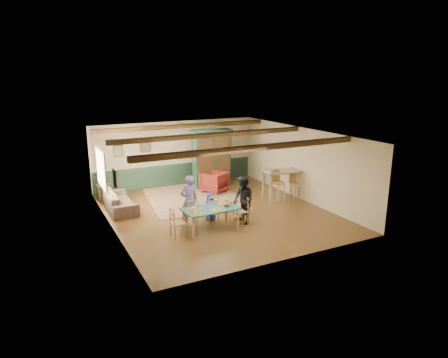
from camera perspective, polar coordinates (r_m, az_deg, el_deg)
name	(u,v)px	position (r m, az deg, el deg)	size (l,w,h in m)	color
floor	(217,212)	(13.69, -0.95, -4.80)	(8.00, 8.00, 0.00)	#503416
wall_back	(176,153)	(16.91, -6.88, 3.64)	(7.00, 0.02, 2.70)	beige
wall_left	(111,187)	(12.25, -15.89, -1.13)	(0.02, 8.00, 2.70)	beige
wall_right	(302,164)	(15.11, 11.08, 2.13)	(0.02, 8.00, 2.70)	beige
ceiling	(217,134)	(13.04, -1.00, 6.45)	(7.00, 8.00, 0.02)	silver
wainscot_back	(177,174)	(17.09, -6.77, 0.67)	(6.95, 0.03, 0.90)	#1D3525
ceiling_beam_front	(253,148)	(11.05, 4.20, 4.42)	(6.95, 0.16, 0.16)	#30200D
ceiling_beam_mid	(212,135)	(13.41, -1.74, 6.29)	(6.95, 0.16, 0.16)	#30200D
ceiling_beam_back	(184,126)	(15.78, -5.77, 7.51)	(6.95, 0.16, 0.16)	#30200D
window_left	(101,169)	(13.83, -17.20, 1.42)	(0.06, 1.60, 1.30)	white
picture_left_wall	(115,179)	(11.58, -15.30, 0.05)	(0.04, 0.42, 0.52)	gray
picture_back_a	(145,145)	(16.41, -11.18, 4.73)	(0.45, 0.04, 0.55)	gray
picture_back_b	(118,151)	(16.19, -14.90, 3.83)	(0.38, 0.04, 0.48)	gray
dining_table	(211,219)	(12.11, -1.92, -5.74)	(1.66, 0.92, 0.69)	#1C594C
dining_chair_far_left	(190,212)	(12.50, -4.82, -4.68)	(0.39, 0.40, 0.87)	tan
dining_chair_far_right	(211,208)	(12.79, -1.81, -4.16)	(0.39, 0.40, 0.87)	tan
dining_chair_end_left	(178,222)	(11.67, -6.59, -6.17)	(0.39, 0.40, 0.87)	tan
dining_chair_end_right	(241,211)	(12.57, 2.39, -4.53)	(0.39, 0.40, 0.87)	tan
person_man	(189,200)	(12.45, -5.00, -3.03)	(0.58, 0.38, 1.59)	slate
person_woman	(243,200)	(12.51, 2.77, -3.06)	(0.74, 0.58, 1.52)	black
person_child	(210,207)	(12.85, -1.96, -3.96)	(0.45, 0.29, 0.93)	#273A9E
cat	(227,204)	(12.12, 0.40, -3.58)	(0.33, 0.13, 0.17)	#C15D22
place_setting_near_left	(199,211)	(11.57, -3.66, -4.65)	(0.37, 0.28, 0.11)	#F1A520
place_setting_near_center	(217,208)	(11.82, -1.03, -4.19)	(0.37, 0.28, 0.11)	#F1A520
place_setting_far_left	(192,207)	(11.97, -4.60, -4.00)	(0.37, 0.28, 0.11)	#F1A520
place_setting_far_right	(222,202)	(12.39, -0.33, -3.29)	(0.37, 0.28, 0.11)	#F1A520
area_rug	(193,198)	(15.31, -4.44, -2.67)	(3.33, 3.95, 0.01)	#BEB189
armoire	(212,158)	(16.62, -1.79, 2.98)	(1.68, 0.67, 2.38)	#153621
armchair	(214,182)	(15.95, -1.37, -0.40)	(0.88, 0.90, 0.82)	#501210
sofa	(120,201)	(14.34, -14.68, -3.04)	(2.19, 0.86, 0.64)	#3B2C25
end_table	(104,193)	(15.52, -16.74, -1.88)	(0.50, 0.50, 0.61)	#30200D
table_lamp	(103,177)	(15.37, -16.90, 0.21)	(0.31, 0.31, 0.56)	#CFBA86
counter_table	(281,185)	(15.06, 8.18, -0.87)	(1.35, 0.79, 1.13)	tan
bar_stool_left	(278,187)	(14.61, 7.74, -1.10)	(0.44, 0.49, 1.25)	tan
bar_stool_right	(295,187)	(15.08, 10.10, -1.18)	(0.35, 0.39, 1.00)	tan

